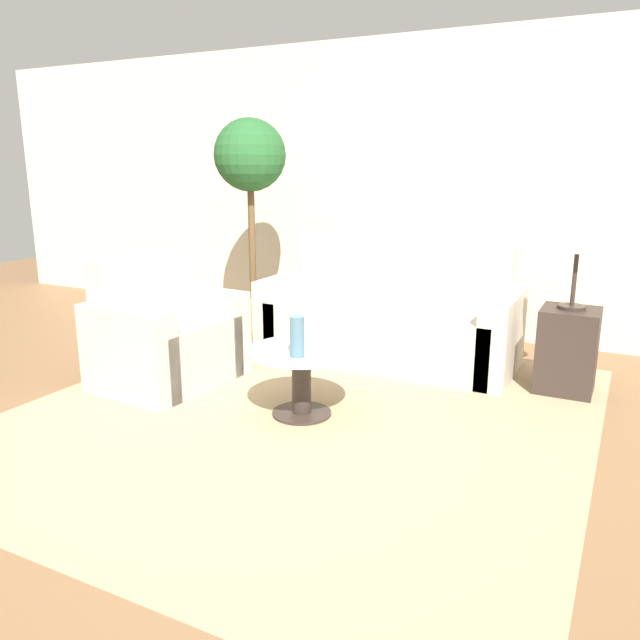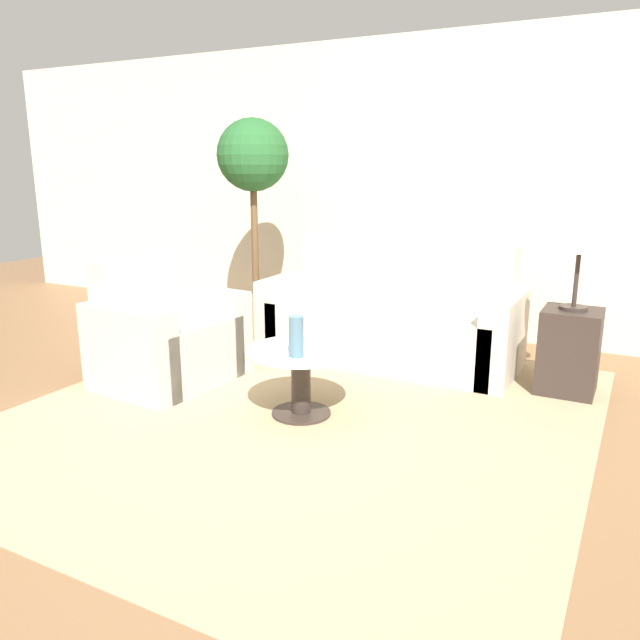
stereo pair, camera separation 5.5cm
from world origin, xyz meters
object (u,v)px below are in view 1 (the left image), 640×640
Objects in this scene: sofa_main at (390,321)px; table_lamp at (579,239)px; coffee_table at (301,373)px; potted_plant at (251,182)px; armchair at (163,340)px; vase at (297,337)px; bowl at (306,338)px.

table_lamp is (1.33, -0.16, 0.74)m from sofa_main.
coffee_table is 0.35× the size of potted_plant.
vase is at bearing -97.14° from armchair.
bowl is at bearing -84.51° from armchair.
sofa_main is 1.35m from coffee_table.
sofa_main is at bearing 87.30° from coffee_table.
vase is (1.31, -1.56, -0.82)m from potted_plant.
table_lamp reaches higher than armchair.
armchair is at bearing 168.43° from vase.
armchair reaches higher than bowl.
table_lamp is at bearing 40.45° from coffee_table.
sofa_main is 3.29× the size of table_lamp.
sofa_main reaches higher than bowl.
bowl is at bearing 105.83° from coffee_table.
armchair is 0.53× the size of potted_plant.
armchair is 1.28m from vase.
bowl is at bearing -46.44° from potted_plant.
table_lamp reaches higher than sofa_main.
sofa_main is at bearing -40.89° from armchair.
potted_plant is 9.83× the size of bowl.
table_lamp is at bearing -62.98° from armchair.
vase is (-0.02, -1.49, 0.24)m from sofa_main.
coffee_table is 0.23m from bowl.
table_lamp is 1.88m from bowl.
potted_plant reaches higher than coffee_table.
coffee_table is 3.46× the size of bowl.
table_lamp is at bearing 44.48° from vase.
sofa_main is 1.70m from potted_plant.
vase is (0.05, -0.13, 0.27)m from coffee_table.
sofa_main is 8.19× the size of vase.
sofa_main is 1.53m from table_lamp.
coffee_table is 0.31m from vase.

